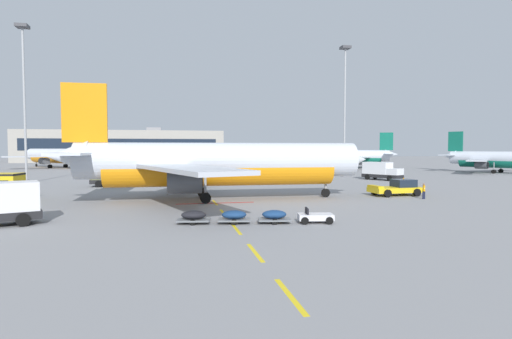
{
  "coord_description": "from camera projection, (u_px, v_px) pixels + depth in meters",
  "views": [
    {
      "loc": [
        13.64,
        -19.82,
        5.6
      ],
      "look_at": [
        23.33,
        27.31,
        3.12
      ],
      "focal_mm": 28.97,
      "sensor_mm": 36.0,
      "label": 1
    }
  ],
  "objects": [
    {
      "name": "apron_light_mast_near",
      "position": [
        24.0,
        85.0,
        64.96
      ],
      "size": [
        1.8,
        1.8,
        24.96
      ],
      "color": "slate",
      "rests_on": "ground"
    },
    {
      "name": "airliner_foreground",
      "position": [
        217.0,
        163.0,
        44.74
      ],
      "size": [
        34.69,
        34.63,
        12.2
      ],
      "color": "silver",
      "rests_on": "ground"
    },
    {
      "name": "airliner_far_center",
      "position": [
        346.0,
        157.0,
        117.87
      ],
      "size": [
        27.59,
        26.34,
        10.0
      ],
      "color": "silver",
      "rests_on": "ground"
    },
    {
      "name": "ground",
      "position": [
        345.0,
        184.0,
        64.1
      ],
      "size": [
        400.0,
        400.0,
        0.0
      ],
      "primitive_type": "plane",
      "color": "gray"
    },
    {
      "name": "baggage_train",
      "position": [
        255.0,
        216.0,
        30.76
      ],
      "size": [
        11.68,
        3.39,
        1.14
      ],
      "color": "silver",
      "rests_on": "ground"
    },
    {
      "name": "terminal_satellite",
      "position": [
        125.0,
        146.0,
        175.84
      ],
      "size": [
        82.03,
        24.32,
        14.49
      ],
      "color": "#9E998E",
      "rests_on": "ground"
    },
    {
      "name": "fuel_service_truck",
      "position": [
        114.0,
        175.0,
        60.75
      ],
      "size": [
        7.05,
        2.81,
        3.14
      ],
      "color": "black",
      "rests_on": "ground"
    },
    {
      "name": "apron_light_mast_far",
      "position": [
        345.0,
        96.0,
        80.67
      ],
      "size": [
        1.8,
        1.8,
        25.42
      ],
      "color": "slate",
      "rests_on": "ground"
    },
    {
      "name": "airliner_mid_left",
      "position": [
        503.0,
        159.0,
        91.81
      ],
      "size": [
        24.67,
        26.1,
        9.63
      ],
      "color": "silver",
      "rests_on": "ground"
    },
    {
      "name": "ground_crew_worker",
      "position": [
        424.0,
        190.0,
        45.48
      ],
      "size": [
        0.44,
        0.59,
        1.74
      ],
      "color": "#191E38",
      "rests_on": "ground"
    },
    {
      "name": "apron_paint_markings",
      "position": [
        203.0,
        188.0,
        57.89
      ],
      "size": [
        8.0,
        97.92,
        0.01
      ],
      "color": "yellow",
      "rests_on": "ground"
    },
    {
      "name": "pushback_tug",
      "position": [
        397.0,
        188.0,
        48.93
      ],
      "size": [
        6.13,
        3.42,
        2.08
      ],
      "color": "yellow",
      "rests_on": "ground"
    },
    {
      "name": "ground_power_truck",
      "position": [
        381.0,
        171.0,
        72.72
      ],
      "size": [
        5.45,
        7.3,
        3.14
      ],
      "color": "black",
      "rests_on": "ground"
    },
    {
      "name": "airliner_far_right",
      "position": [
        55.0,
        156.0,
        118.7
      ],
      "size": [
        25.27,
        26.54,
        10.82
      ],
      "color": "silver",
      "rests_on": "ground"
    }
  ]
}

